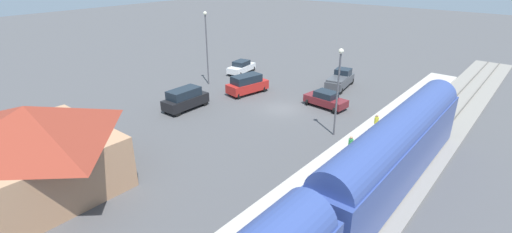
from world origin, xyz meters
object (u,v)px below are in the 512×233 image
object	(u,v)px
sedan_white	(241,67)
suv_black	(185,99)
sedan_maroon	(326,99)
light_pole_near_platform	(338,82)
pedestrian_waiting_far	(376,122)
suv_red	(247,84)
pickup_charcoal	(340,80)
station_building	(34,147)
pedestrian_on_platform	(351,145)
light_pole_lot_center	(206,40)

from	to	relation	value
sedan_white	suv_black	world-z (taller)	suv_black
sedan_white	sedan_maroon	bearing A→B (deg)	165.44
light_pole_near_platform	pedestrian_waiting_far	bearing A→B (deg)	-143.31
suv_black	pedestrian_waiting_far	bearing A→B (deg)	-160.21
pedestrian_waiting_far	sedan_maroon	distance (m)	7.57
sedan_white	sedan_maroon	size ratio (longest dim) A/B	1.01
suv_red	pickup_charcoal	bearing A→B (deg)	-129.87
suv_red	light_pole_near_platform	size ratio (longest dim) A/B	0.67
light_pole_near_platform	pickup_charcoal	bearing A→B (deg)	-64.66
sedan_white	suv_black	xyz separation A→B (m)	(-4.30, 13.64, 0.27)
pedestrian_waiting_far	pickup_charcoal	distance (m)	13.35
pedestrian_waiting_far	sedan_white	size ratio (longest dim) A/B	0.36
pickup_charcoal	suv_black	size ratio (longest dim) A/B	1.14
station_building	pickup_charcoal	world-z (taller)	station_building
pedestrian_on_platform	suv_red	world-z (taller)	suv_red
pedestrian_on_platform	pedestrian_waiting_far	distance (m)	5.36
pedestrian_waiting_far	pickup_charcoal	world-z (taller)	pickup_charcoal
pedestrian_waiting_far	suv_red	distance (m)	16.05
pickup_charcoal	sedan_maroon	xyz separation A→B (m)	(-1.88, 6.84, -0.15)
suv_red	station_building	bearing A→B (deg)	94.68
pedestrian_on_platform	light_pole_near_platform	xyz separation A→B (m)	(3.06, -3.22, 3.58)
station_building	pedestrian_waiting_far	world-z (taller)	station_building
pickup_charcoal	light_pole_lot_center	world-z (taller)	light_pole_lot_center
pedestrian_waiting_far	light_pole_lot_center	size ratio (longest dim) A/B	0.19
pickup_charcoal	suv_red	size ratio (longest dim) A/B	1.09
pickup_charcoal	light_pole_near_platform	xyz separation A→B (m)	(-5.81, 12.27, 3.83)
station_building	suv_red	xyz separation A→B (m)	(1.92, -23.43, -1.96)
suv_red	sedan_white	bearing A→B (deg)	-44.08
sedan_maroon	light_pole_lot_center	xyz separation A→B (m)	(15.22, 2.27, 4.58)
pedestrian_on_platform	sedan_maroon	distance (m)	11.13
station_building	light_pole_lot_center	xyz separation A→B (m)	(7.96, -23.06, 2.35)
sedan_maroon	suv_black	bearing A→B (deg)	41.50
sedan_maroon	suv_black	xyz separation A→B (m)	(10.94, 9.68, 0.27)
pedestrian_on_platform	suv_black	distance (m)	17.97
pedestrian_waiting_far	light_pole_lot_center	world-z (taller)	light_pole_lot_center
pedestrian_on_platform	suv_black	world-z (taller)	suv_black
sedan_white	light_pole_near_platform	size ratio (longest dim) A/B	0.61
light_pole_near_platform	light_pole_lot_center	world-z (taller)	light_pole_lot_center
pickup_charcoal	pedestrian_on_platform	bearing A→B (deg)	119.80
station_building	suv_black	xyz separation A→B (m)	(3.67, -15.65, -1.96)
station_building	sedan_maroon	world-z (taller)	station_building
pickup_charcoal	sedan_white	bearing A→B (deg)	12.14
suv_red	suv_black	bearing A→B (deg)	77.25
station_building	sedan_maroon	distance (m)	26.45
light_pole_near_platform	station_building	bearing A→B (deg)	60.63
pedestrian_on_platform	sedan_maroon	xyz separation A→B (m)	(6.99, -8.65, -0.40)
suv_red	suv_black	distance (m)	7.97
sedan_white	light_pole_lot_center	bearing A→B (deg)	90.20
pedestrian_on_platform	light_pole_lot_center	bearing A→B (deg)	-16.02
station_building	pedestrian_on_platform	world-z (taller)	station_building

